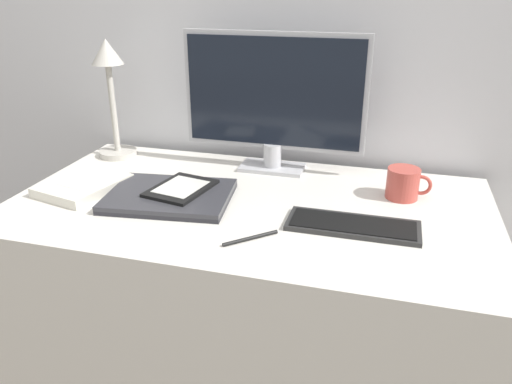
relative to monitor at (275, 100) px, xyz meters
name	(u,v)px	position (x,y,z in m)	size (l,w,h in m)	color
wall_back	(286,12)	(0.00, 0.15, 0.24)	(3.60, 0.05, 2.40)	silver
desk	(250,313)	(0.00, -0.27, -0.59)	(1.30, 0.71, 0.74)	silver
monitor	(275,100)	(0.00, 0.00, 0.00)	(0.56, 0.11, 0.42)	#B7B7BC
keyboard	(353,225)	(0.28, -0.34, -0.22)	(0.32, 0.12, 0.01)	#282828
laptop	(170,196)	(-0.22, -0.31, -0.21)	(0.36, 0.29, 0.02)	#232328
ereader	(181,188)	(-0.19, -0.29, -0.20)	(0.17, 0.21, 0.01)	black
desk_lamp	(110,84)	(-0.55, -0.02, 0.02)	(0.13, 0.13, 0.39)	#BCB7AD
notebook	(83,186)	(-0.49, -0.31, -0.21)	(0.23, 0.26, 0.03)	silver
coffee_mug	(404,183)	(0.40, -0.12, -0.18)	(0.12, 0.09, 0.09)	#B7473D
pen	(251,238)	(0.06, -0.47, -0.22)	(0.11, 0.10, 0.01)	black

